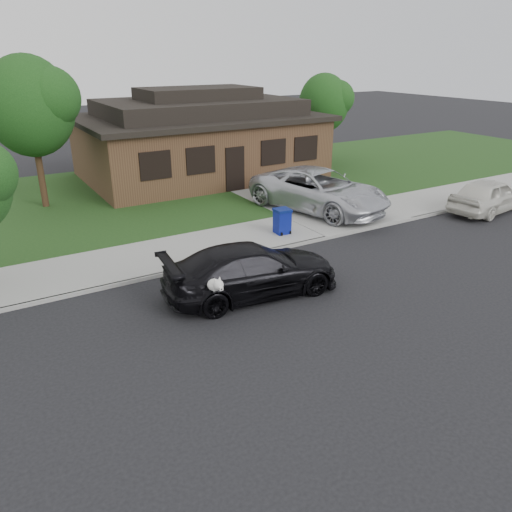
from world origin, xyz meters
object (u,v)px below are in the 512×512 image
white_compact (489,195)px  minivan (319,190)px  recycling_bin (282,221)px  sedan (252,270)px

white_compact → minivan: bearing=53.3°
white_compact → recycling_bin: white_compact is taller
sedan → minivan: 8.36m
minivan → white_compact: bearing=-44.2°
sedan → recycling_bin: bearing=-37.8°
sedan → minivan: bearing=-44.9°
white_compact → recycling_bin: size_ratio=4.58×
minivan → recycling_bin: (-2.99, -1.67, -0.41)m
minivan → sedan: bearing=-155.2°
minivan → recycling_bin: minivan is taller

